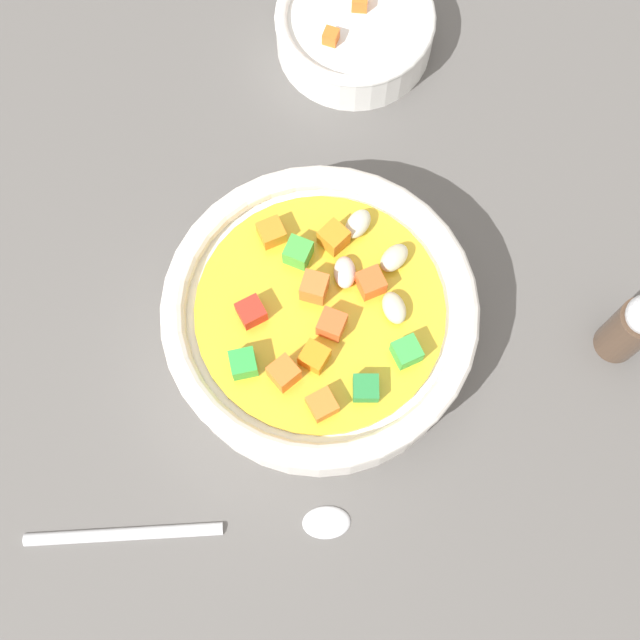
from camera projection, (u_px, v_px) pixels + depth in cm
name	position (u px, v px, depth cm)	size (l,w,h in cm)	color
ground_plane	(320.00, 336.00, 59.32)	(140.00, 140.00, 2.00)	#565451
soup_bowl_main	(320.00, 318.00, 55.55)	(20.47, 20.47, 6.36)	white
spoon	(208.00, 529.00, 53.74)	(17.53, 13.80, 0.93)	silver
side_bowl_small	(355.00, 29.00, 63.95)	(12.07, 12.07, 4.33)	white
pepper_shaker	(633.00, 327.00, 54.60)	(2.88, 2.88, 7.45)	#4C3828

